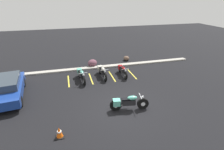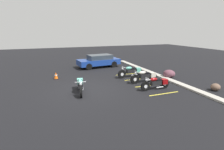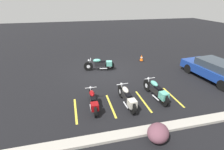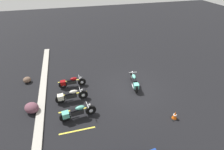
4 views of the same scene
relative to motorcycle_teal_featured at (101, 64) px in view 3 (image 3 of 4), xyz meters
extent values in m
plane|color=black|center=(-0.21, 0.23, -0.47)|extent=(60.00, 60.00, 0.00)
cylinder|color=black|center=(0.90, -0.15, -0.14)|extent=(0.69, 0.23, 0.68)
cylinder|color=silver|center=(0.90, -0.15, -0.14)|extent=(0.27, 0.17, 0.26)
cylinder|color=black|center=(-0.67, 0.11, -0.14)|extent=(0.69, 0.23, 0.68)
cylinder|color=silver|center=(-0.67, 0.11, -0.14)|extent=(0.27, 0.17, 0.26)
cube|color=black|center=(0.06, -0.01, 0.02)|extent=(0.81, 0.41, 0.31)
ellipsoid|color=#59B29E|center=(0.27, -0.04, 0.29)|extent=(0.61, 0.35, 0.25)
cube|color=black|center=(-0.11, 0.02, 0.22)|extent=(0.48, 0.31, 0.08)
cube|color=#59B29E|center=(-0.62, 0.10, 0.05)|extent=(0.46, 0.43, 0.35)
cylinder|color=silver|center=(0.78, -0.13, 0.13)|extent=(0.27, 0.10, 0.55)
cylinder|color=silver|center=(0.72, -0.12, 0.40)|extent=(0.14, 0.63, 0.04)
sphere|color=silver|center=(0.85, -0.14, 0.31)|extent=(0.14, 0.14, 0.14)
cylinder|color=silver|center=(-0.17, 0.17, -0.29)|extent=(0.57, 0.16, 0.07)
cylinder|color=black|center=(-2.04, 3.73, -0.13)|extent=(0.20, 0.69, 0.68)
cylinder|color=silver|center=(-2.04, 3.73, -0.13)|extent=(0.16, 0.27, 0.26)
cylinder|color=black|center=(-2.22, 5.33, -0.13)|extent=(0.20, 0.69, 0.68)
cylinder|color=silver|center=(-2.22, 5.33, -0.13)|extent=(0.16, 0.27, 0.26)
cube|color=black|center=(-2.14, 4.59, 0.02)|extent=(0.38, 0.82, 0.31)
ellipsoid|color=#59B29E|center=(-2.12, 4.38, 0.30)|extent=(0.33, 0.61, 0.25)
cube|color=black|center=(-2.16, 4.76, 0.23)|extent=(0.30, 0.48, 0.08)
cube|color=#59B29E|center=(-2.22, 5.28, 0.06)|extent=(0.42, 0.45, 0.35)
cylinder|color=silver|center=(-2.06, 3.86, 0.14)|extent=(0.09, 0.28, 0.55)
cylinder|color=silver|center=(-2.06, 3.92, 0.41)|extent=(0.64, 0.11, 0.04)
sphere|color=silver|center=(-2.05, 3.79, 0.33)|extent=(0.15, 0.15, 0.15)
cylinder|color=silver|center=(-2.02, 4.86, -0.29)|extent=(0.14, 0.58, 0.07)
cylinder|color=black|center=(-0.38, 4.01, -0.14)|extent=(0.16, 0.68, 0.67)
cylinder|color=silver|center=(-0.38, 4.01, -0.14)|extent=(0.14, 0.26, 0.26)
cylinder|color=black|center=(-0.47, 5.59, -0.14)|extent=(0.16, 0.68, 0.67)
cylinder|color=silver|center=(-0.47, 5.59, -0.14)|extent=(0.14, 0.26, 0.26)
cube|color=black|center=(-0.43, 4.85, 0.01)|extent=(0.33, 0.79, 0.31)
ellipsoid|color=beige|center=(-0.41, 4.65, 0.29)|extent=(0.30, 0.58, 0.24)
cube|color=black|center=(-0.44, 5.02, 0.22)|extent=(0.27, 0.46, 0.08)
cube|color=beige|center=(-0.46, 5.54, 0.05)|extent=(0.39, 0.43, 0.35)
cylinder|color=silver|center=(-0.39, 4.13, 0.13)|extent=(0.08, 0.27, 0.54)
cylinder|color=silver|center=(-0.39, 4.19, 0.39)|extent=(0.63, 0.07, 0.04)
sphere|color=silver|center=(-0.38, 4.06, 0.31)|extent=(0.14, 0.14, 0.14)
cylinder|color=silver|center=(-0.30, 5.11, -0.29)|extent=(0.10, 0.56, 0.07)
cylinder|color=black|center=(1.25, 3.91, -0.16)|extent=(0.11, 0.62, 0.62)
cylinder|color=silver|center=(1.25, 3.91, -0.16)|extent=(0.12, 0.24, 0.24)
cylinder|color=black|center=(1.25, 5.37, -0.16)|extent=(0.11, 0.62, 0.62)
cylinder|color=silver|center=(1.25, 5.37, -0.16)|extent=(0.12, 0.24, 0.24)
cube|color=black|center=(1.25, 4.69, -0.02)|extent=(0.26, 0.72, 0.28)
ellipsoid|color=maroon|center=(1.25, 4.50, 0.23)|extent=(0.25, 0.53, 0.23)
cube|color=black|center=(1.25, 4.85, 0.17)|extent=(0.23, 0.42, 0.08)
cube|color=maroon|center=(1.25, 5.33, 0.01)|extent=(0.34, 0.38, 0.32)
cylinder|color=silver|center=(1.25, 4.02, 0.08)|extent=(0.06, 0.25, 0.50)
cylinder|color=silver|center=(1.25, 4.08, 0.33)|extent=(0.59, 0.03, 0.03)
sphere|color=silver|center=(1.25, 3.96, 0.25)|extent=(0.13, 0.13, 0.13)
cylinder|color=silver|center=(1.38, 4.92, -0.30)|extent=(0.07, 0.52, 0.07)
cylinder|color=black|center=(-6.03, 1.98, -0.15)|extent=(0.29, 0.66, 0.64)
cylinder|color=black|center=(-7.60, 1.80, -0.15)|extent=(0.29, 0.66, 0.64)
cylinder|color=black|center=(-6.34, 4.71, -0.15)|extent=(0.29, 0.66, 0.64)
cube|color=navy|center=(-6.97, 3.26, 0.09)|extent=(2.27, 4.47, 0.55)
cube|color=#2D3842|center=(-6.99, 3.41, 0.59)|extent=(1.77, 2.56, 0.45)
cube|color=#A8A399|center=(-0.21, 6.89, -0.41)|extent=(18.00, 0.50, 0.12)
ellipsoid|color=brown|center=(-0.84, 7.39, -0.14)|extent=(1.23, 1.24, 0.66)
cube|color=black|center=(-3.76, -1.24, -0.46)|extent=(0.40, 0.40, 0.03)
cone|color=#EA590F|center=(-3.76, -1.24, -0.20)|extent=(0.32, 0.32, 0.55)
cylinder|color=white|center=(-3.76, -1.24, -0.17)|extent=(0.20, 0.20, 0.06)
cube|color=gold|center=(-3.15, 4.73, -0.47)|extent=(0.10, 2.10, 0.00)
cube|color=gold|center=(-1.40, 4.73, -0.47)|extent=(0.10, 2.10, 0.00)
cube|color=gold|center=(0.36, 4.73, -0.47)|extent=(0.10, 2.10, 0.00)
cube|color=gold|center=(2.11, 4.73, -0.47)|extent=(0.10, 2.10, 0.00)
camera|label=1|loc=(-3.03, -7.93, 5.50)|focal=28.00mm
camera|label=2|loc=(10.38, -1.83, 3.30)|focal=28.00mm
camera|label=3|loc=(2.07, 11.94, 4.53)|focal=28.00mm
camera|label=4|loc=(-10.17, 4.51, 7.81)|focal=28.00mm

